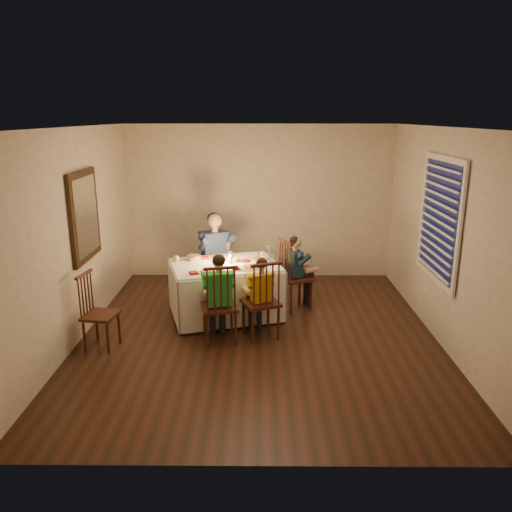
{
  "coord_description": "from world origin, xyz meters",
  "views": [
    {
      "loc": [
        0.01,
        -5.91,
        2.73
      ],
      "look_at": [
        -0.03,
        0.15,
        1.02
      ],
      "focal_mm": 35.0,
      "sensor_mm": 36.0,
      "label": 1
    }
  ],
  "objects_px": {
    "serving_bowl": "(194,258)",
    "chair_end": "(295,307)",
    "dining_table": "(225,279)",
    "child_green": "(220,341)",
    "chair_extra": "(103,347)",
    "child_yellow": "(261,336)",
    "chair_near_left": "(220,341)",
    "chair_near_right": "(261,336)",
    "child_teal": "(295,307)",
    "adult": "(217,297)",
    "chair_adult": "(217,297)"
  },
  "relations": [
    {
      "from": "chair_near_right",
      "to": "adult",
      "type": "bearing_deg",
      "value": -86.34
    },
    {
      "from": "chair_extra",
      "to": "serving_bowl",
      "type": "bearing_deg",
      "value": -29.95
    },
    {
      "from": "chair_adult",
      "to": "chair_end",
      "type": "relative_size",
      "value": 1.0
    },
    {
      "from": "chair_extra",
      "to": "child_yellow",
      "type": "xyz_separation_m",
      "value": [
        1.93,
        0.32,
        0.0
      ]
    },
    {
      "from": "child_green",
      "to": "child_yellow",
      "type": "distance_m",
      "value": 0.53
    },
    {
      "from": "chair_extra",
      "to": "chair_near_right",
      "type": "bearing_deg",
      "value": -71.44
    },
    {
      "from": "chair_end",
      "to": "child_green",
      "type": "bearing_deg",
      "value": 114.37
    },
    {
      "from": "chair_near_left",
      "to": "chair_near_right",
      "type": "bearing_deg",
      "value": -176.57
    },
    {
      "from": "child_yellow",
      "to": "chair_adult",
      "type": "bearing_deg",
      "value": -86.34
    },
    {
      "from": "chair_end",
      "to": "serving_bowl",
      "type": "height_order",
      "value": "serving_bowl"
    },
    {
      "from": "chair_adult",
      "to": "chair_near_right",
      "type": "height_order",
      "value": "same"
    },
    {
      "from": "adult",
      "to": "chair_adult",
      "type": "bearing_deg",
      "value": 0.0
    },
    {
      "from": "chair_extra",
      "to": "child_yellow",
      "type": "distance_m",
      "value": 1.95
    },
    {
      "from": "child_teal",
      "to": "adult",
      "type": "bearing_deg",
      "value": 46.79
    },
    {
      "from": "serving_bowl",
      "to": "chair_end",
      "type": "bearing_deg",
      "value": 4.51
    },
    {
      "from": "child_yellow",
      "to": "serving_bowl",
      "type": "height_order",
      "value": "serving_bowl"
    },
    {
      "from": "chair_end",
      "to": "child_teal",
      "type": "relative_size",
      "value": 0.96
    },
    {
      "from": "serving_bowl",
      "to": "adult",
      "type": "bearing_deg",
      "value": 63.81
    },
    {
      "from": "child_teal",
      "to": "serving_bowl",
      "type": "distance_m",
      "value": 1.66
    },
    {
      "from": "chair_end",
      "to": "chair_extra",
      "type": "height_order",
      "value": "chair_end"
    },
    {
      "from": "child_yellow",
      "to": "child_teal",
      "type": "distance_m",
      "value": 1.13
    },
    {
      "from": "dining_table",
      "to": "chair_near_left",
      "type": "height_order",
      "value": "dining_table"
    },
    {
      "from": "chair_near_right",
      "to": "adult",
      "type": "height_order",
      "value": "adult"
    },
    {
      "from": "chair_near_left",
      "to": "serving_bowl",
      "type": "height_order",
      "value": "serving_bowl"
    },
    {
      "from": "chair_near_right",
      "to": "dining_table",
      "type": "bearing_deg",
      "value": -76.57
    },
    {
      "from": "chair_end",
      "to": "child_teal",
      "type": "bearing_deg",
      "value": -0.0
    },
    {
      "from": "child_green",
      "to": "child_teal",
      "type": "bearing_deg",
      "value": -143.96
    },
    {
      "from": "chair_near_left",
      "to": "chair_extra",
      "type": "distance_m",
      "value": 1.43
    },
    {
      "from": "adult",
      "to": "serving_bowl",
      "type": "bearing_deg",
      "value": -140.98
    },
    {
      "from": "chair_near_left",
      "to": "child_green",
      "type": "relative_size",
      "value": 0.91
    },
    {
      "from": "chair_extra",
      "to": "serving_bowl",
      "type": "xyz_separation_m",
      "value": [
        0.98,
        1.21,
        0.79
      ]
    },
    {
      "from": "chair_end",
      "to": "chair_extra",
      "type": "xyz_separation_m",
      "value": [
        -2.44,
        -1.32,
        0.0
      ]
    },
    {
      "from": "child_green",
      "to": "child_teal",
      "type": "distance_m",
      "value": 1.53
    },
    {
      "from": "chair_near_left",
      "to": "chair_end",
      "type": "bearing_deg",
      "value": -143.96
    },
    {
      "from": "child_teal",
      "to": "child_green",
      "type": "bearing_deg",
      "value": 114.37
    },
    {
      "from": "dining_table",
      "to": "chair_near_right",
      "type": "distance_m",
      "value": 1.01
    },
    {
      "from": "dining_table",
      "to": "child_green",
      "type": "relative_size",
      "value": 1.49
    },
    {
      "from": "chair_extra",
      "to": "adult",
      "type": "xyz_separation_m",
      "value": [
        1.24,
        1.74,
        0.0
      ]
    },
    {
      "from": "dining_table",
      "to": "chair_near_left",
      "type": "distance_m",
      "value": 1.0
    },
    {
      "from": "child_teal",
      "to": "serving_bowl",
      "type": "height_order",
      "value": "serving_bowl"
    },
    {
      "from": "serving_bowl",
      "to": "child_teal",
      "type": "bearing_deg",
      "value": 4.51
    },
    {
      "from": "adult",
      "to": "chair_near_right",
      "type": "bearing_deg",
      "value": -89.05
    },
    {
      "from": "child_yellow",
      "to": "child_teal",
      "type": "bearing_deg",
      "value": -139.05
    },
    {
      "from": "chair_near_right",
      "to": "chair_extra",
      "type": "relative_size",
      "value": 1.1
    },
    {
      "from": "chair_near_right",
      "to": "child_yellow",
      "type": "xyz_separation_m",
      "value": [
        0.0,
        0.0,
        0.0
      ]
    },
    {
      "from": "chair_near_left",
      "to": "chair_near_right",
      "type": "distance_m",
      "value": 0.53
    },
    {
      "from": "adult",
      "to": "child_green",
      "type": "height_order",
      "value": "adult"
    },
    {
      "from": "chair_end",
      "to": "child_green",
      "type": "xyz_separation_m",
      "value": [
        -1.02,
        -1.15,
        0.0
      ]
    },
    {
      "from": "chair_near_left",
      "to": "adult",
      "type": "distance_m",
      "value": 1.57
    },
    {
      "from": "chair_adult",
      "to": "chair_extra",
      "type": "bearing_deg",
      "value": -150.3
    }
  ]
}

